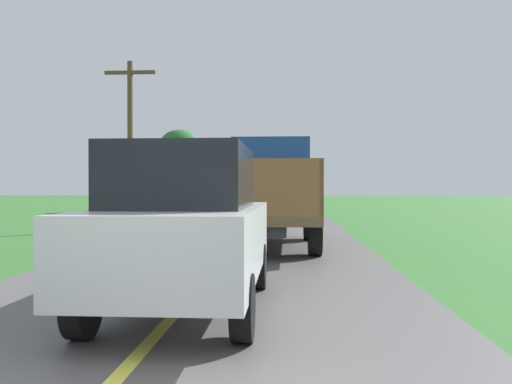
{
  "coord_description": "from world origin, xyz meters",
  "views": [
    {
      "loc": [
        1.3,
        -2.3,
        1.52
      ],
      "look_at": [
        0.33,
        12.87,
        1.4
      ],
      "focal_mm": 36.14,
      "sensor_mm": 36.0,
      "label": 1
    }
  ],
  "objects_px": {
    "utility_pole_roadside": "(130,139)",
    "following_car": "(187,226)",
    "roadside_tree_near_left": "(179,149)",
    "banana_truck_near": "(270,190)",
    "banana_truck_far": "(278,189)"
  },
  "relations": [
    {
      "from": "banana_truck_near",
      "to": "following_car",
      "type": "relative_size",
      "value": 1.42
    },
    {
      "from": "utility_pole_roadside",
      "to": "following_car",
      "type": "bearing_deg",
      "value": -69.75
    },
    {
      "from": "banana_truck_near",
      "to": "following_car",
      "type": "distance_m",
      "value": 7.44
    },
    {
      "from": "banana_truck_near",
      "to": "following_car",
      "type": "xyz_separation_m",
      "value": [
        -0.7,
        -7.4,
        -0.4
      ]
    },
    {
      "from": "following_car",
      "to": "utility_pole_roadside",
      "type": "bearing_deg",
      "value": 110.25
    },
    {
      "from": "utility_pole_roadside",
      "to": "roadside_tree_near_left",
      "type": "bearing_deg",
      "value": 96.09
    },
    {
      "from": "following_car",
      "to": "banana_truck_near",
      "type": "bearing_deg",
      "value": 84.6
    },
    {
      "from": "banana_truck_near",
      "to": "roadside_tree_near_left",
      "type": "height_order",
      "value": "roadside_tree_near_left"
    },
    {
      "from": "roadside_tree_near_left",
      "to": "banana_truck_near",
      "type": "bearing_deg",
      "value": -71.9
    },
    {
      "from": "banana_truck_near",
      "to": "following_car",
      "type": "height_order",
      "value": "banana_truck_near"
    },
    {
      "from": "banana_truck_near",
      "to": "roadside_tree_near_left",
      "type": "distance_m",
      "value": 22.62
    },
    {
      "from": "banana_truck_near",
      "to": "banana_truck_far",
      "type": "distance_m",
      "value": 13.42
    },
    {
      "from": "banana_truck_near",
      "to": "banana_truck_far",
      "type": "relative_size",
      "value": 1.0
    },
    {
      "from": "utility_pole_roadside",
      "to": "following_car",
      "type": "distance_m",
      "value": 13.24
    },
    {
      "from": "banana_truck_near",
      "to": "utility_pole_roadside",
      "type": "relative_size",
      "value": 0.96
    }
  ]
}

